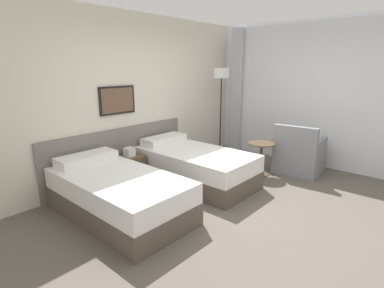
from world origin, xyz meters
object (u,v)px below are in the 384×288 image
Objects in this scene: floor_lamp at (221,87)px; armchair at (299,156)px; bed_near_door at (118,194)px; side_table at (261,153)px; bed_near_window at (195,166)px; nightstand at (130,169)px.

floor_lamp is 2.05× the size of armchair.
armchair is at bearing -19.07° from bed_near_door.
side_table is 0.65× the size of armchair.
bed_near_door is 3.36× the size of side_table.
bed_near_window is 3.19× the size of nightstand.
armchair is (0.26, -1.57, -1.16)m from floor_lamp.
floor_lamp reaches higher than bed_near_window.
floor_lamp reaches higher than side_table.
bed_near_door is at bearing 165.80° from side_table.
armchair reaches higher than bed_near_window.
bed_near_door is 1.04m from nightstand.
floor_lamp is 3.17× the size of side_table.
floor_lamp is (2.11, -0.23, 1.21)m from nightstand.
bed_near_door is 3.19× the size of nightstand.
bed_near_window is 1.22m from side_table.
armchair is at bearing -33.44° from bed_near_window.
bed_near_window is at bearing 148.39° from side_table.
bed_near_window is (1.48, 0.00, 0.00)m from bed_near_door.
side_table is at bearing 48.46° from armchair.
bed_near_window is at bearing 0.00° from bed_near_door.
floor_lamp is 1.58m from side_table.
floor_lamp reaches higher than armchair.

